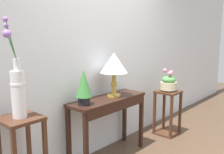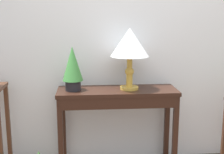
# 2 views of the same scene
# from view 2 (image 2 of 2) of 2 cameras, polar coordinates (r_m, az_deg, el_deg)

# --- Properties ---
(back_wall_with_art) EXTENTS (9.00, 0.10, 2.80)m
(back_wall_with_art) POSITION_cam_2_polar(r_m,az_deg,el_deg) (2.99, 3.14, 10.43)
(back_wall_with_art) COLOR silver
(back_wall_with_art) RESTS_ON ground
(console_table) EXTENTS (1.10, 0.36, 0.79)m
(console_table) POSITION_cam_2_polar(r_m,az_deg,el_deg) (2.81, 1.04, -5.02)
(console_table) COLOR black
(console_table) RESTS_ON ground
(table_lamp) EXTENTS (0.35, 0.35, 0.56)m
(table_lamp) POSITION_cam_2_polar(r_m,az_deg,el_deg) (2.73, 3.37, 6.10)
(table_lamp) COLOR gold
(table_lamp) RESTS_ON console_table
(potted_plant_on_console) EXTENTS (0.18, 0.18, 0.40)m
(potted_plant_on_console) POSITION_cam_2_polar(r_m,az_deg,el_deg) (2.73, -7.43, 1.92)
(potted_plant_on_console) COLOR black
(potted_plant_on_console) RESTS_ON console_table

